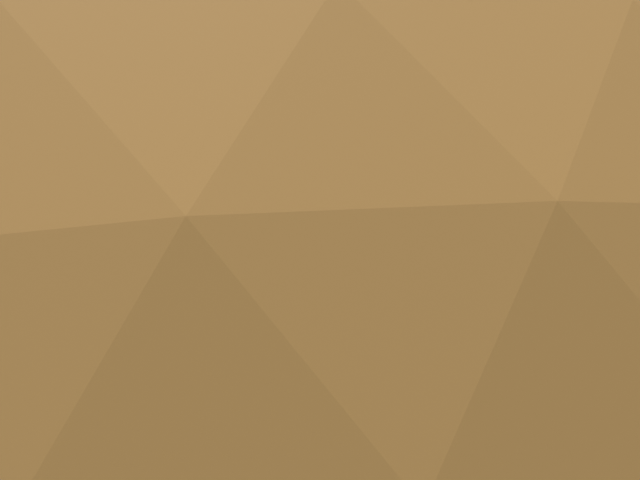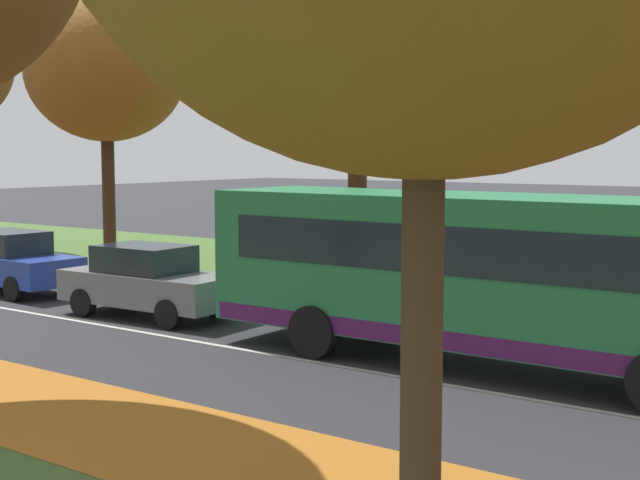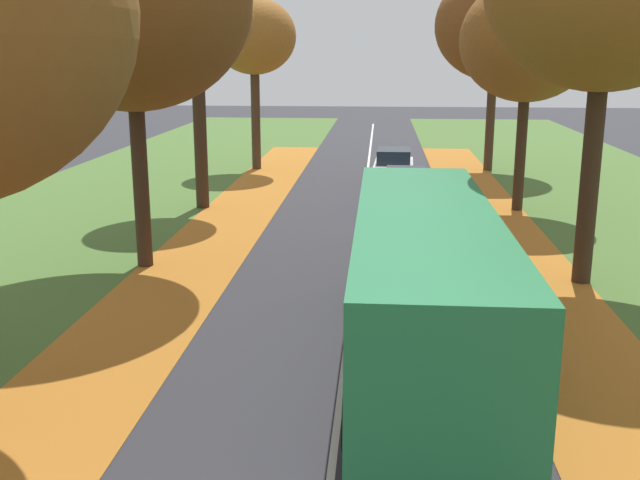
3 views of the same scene
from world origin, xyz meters
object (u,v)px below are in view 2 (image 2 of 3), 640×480
object	(u,v)px
tree_right_far	(106,70)
car_grey_lead	(148,281)
car_blue_following	(11,262)
bus	(490,270)

from	to	relation	value
tree_right_far	car_grey_lead	world-z (taller)	tree_right_far
tree_right_far	car_blue_following	distance (m)	6.88
bus	car_grey_lead	size ratio (longest dim) A/B	2.44
car_grey_lead	car_blue_following	xyz separation A→B (m)	(0.29, 5.51, 0.00)
car_blue_following	bus	bearing A→B (deg)	-90.38
tree_right_far	bus	size ratio (longest dim) A/B	0.80
tree_right_far	car_blue_following	bearing A→B (deg)	-166.79
tree_right_far	car_grey_lead	size ratio (longest dim) A/B	1.96
car_grey_lead	car_blue_following	distance (m)	5.52
tree_right_far	car_blue_following	xyz separation A→B (m)	(-4.22, -0.99, -5.34)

